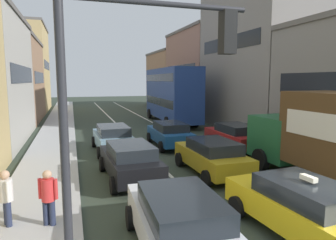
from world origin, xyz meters
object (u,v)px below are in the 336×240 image
traffic_light_pole (134,91)px  pedestrian_near_kerb (6,196)px  sedan_left_lane_front (180,222)px  wagon_left_lane_second (130,160)px  sedan_left_lane_third (113,138)px  pedestrian_mid_sidewalk (48,196)px  hatchback_centre_lane_third (170,133)px  sedan_right_lane_behind_truck (235,136)px  bus_mid_queue_primary (171,93)px  taxi_centre_lane_front (302,207)px  sedan_centre_lane_second (212,156)px

traffic_light_pole → pedestrian_near_kerb: (-2.85, 3.13, -2.87)m
sedan_left_lane_front → wagon_left_lane_second: size_ratio=1.00×
sedan_left_lane_third → pedestrian_mid_sidewalk: bearing=160.5°
traffic_light_pole → hatchback_centre_lane_third: traffic_light_pole is taller
sedan_right_lane_behind_truck → bus_mid_queue_primary: size_ratio=0.41×
bus_mid_queue_primary → traffic_light_pole: bearing=162.1°
sedan_right_lane_behind_truck → traffic_light_pole: bearing=140.6°
pedestrian_mid_sidewalk → sedan_left_lane_front: bearing=76.5°
taxi_centre_lane_front → hatchback_centre_lane_third: (0.08, 11.22, -0.00)m
sedan_left_lane_front → pedestrian_near_kerb: pedestrian_near_kerb is taller
hatchback_centre_lane_third → sedan_left_lane_third: bearing=95.5°
hatchback_centre_lane_third → sedan_left_lane_third: size_ratio=1.00×
hatchback_centre_lane_third → bus_mid_queue_primary: bearing=-17.8°
traffic_light_pole → wagon_left_lane_second: (1.06, 6.32, -3.02)m
pedestrian_mid_sidewalk → pedestrian_near_kerb: bearing=-83.8°
hatchback_centre_lane_third → sedan_right_lane_behind_truck: bearing=-118.3°
traffic_light_pole → taxi_centre_lane_front: size_ratio=1.25×
taxi_centre_lane_front → sedan_left_lane_front: taxi_centre_lane_front is taller
traffic_light_pole → wagon_left_lane_second: traffic_light_pole is taller
sedan_centre_lane_second → wagon_left_lane_second: (-3.49, 0.33, 0.00)m
sedan_right_lane_behind_truck → sedan_left_lane_front: bearing=143.1°
sedan_left_lane_front → pedestrian_mid_sidewalk: (-2.94, 2.17, 0.15)m
hatchback_centre_lane_third → traffic_light_pole: bearing=159.8°
hatchback_centre_lane_third → pedestrian_near_kerb: size_ratio=2.61×
hatchback_centre_lane_third → wagon_left_lane_second: bearing=148.3°
traffic_light_pole → taxi_centre_lane_front: traffic_light_pole is taller
sedan_left_lane_front → sedan_right_lane_behind_truck: size_ratio=1.01×
sedan_left_lane_front → sedan_left_lane_third: (-0.11, 10.78, 0.00)m
pedestrian_near_kerb → sedan_left_lane_third: bearing=-137.2°
traffic_light_pole → hatchback_centre_lane_third: 12.89m
sedan_left_lane_third → pedestrian_mid_sidewalk: pedestrian_mid_sidewalk is taller
sedan_left_lane_third → sedan_right_lane_behind_truck: 7.01m
taxi_centre_lane_front → wagon_left_lane_second: size_ratio=1.01×
pedestrian_near_kerb → taxi_centre_lane_front: bearing=138.0°
sedan_left_lane_front → wagon_left_lane_second: bearing=3.6°
sedan_centre_lane_second → pedestrian_mid_sidewalk: (-6.35, -3.18, 0.15)m
traffic_light_pole → sedan_left_lane_front: bearing=29.0°
hatchback_centre_lane_third → pedestrian_mid_sidewalk: size_ratio=2.61×
taxi_centre_lane_front → sedan_left_lane_front: size_ratio=1.01×
traffic_light_pole → wagon_left_lane_second: bearing=80.5°
wagon_left_lane_second → sedan_left_lane_front: bearing=178.6°
taxi_centre_lane_front → pedestrian_near_kerb: 7.75m
sedan_left_lane_front → wagon_left_lane_second: same height
sedan_left_lane_front → sedan_centre_lane_second: 6.34m
taxi_centre_lane_front → pedestrian_mid_sidewalk: 6.64m
pedestrian_mid_sidewalk → bus_mid_queue_primary: bearing=175.7°
sedan_left_lane_front → taxi_centre_lane_front: bearing=-90.1°
wagon_left_lane_second → sedan_left_lane_third: size_ratio=1.01×
sedan_centre_lane_second → pedestrian_near_kerb: 7.94m
traffic_light_pole → sedan_centre_lane_second: (4.56, 5.99, -3.02)m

